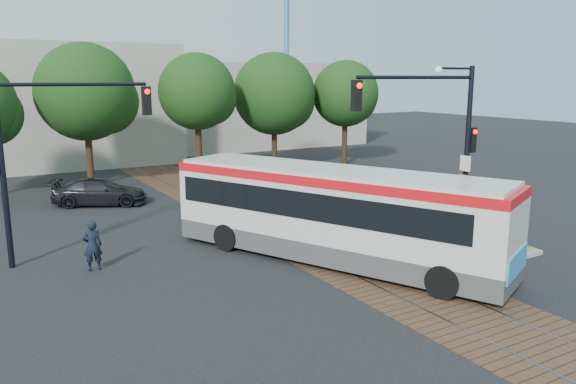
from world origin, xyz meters
name	(u,v)px	position (x,y,z in m)	size (l,w,h in m)	color
ground	(336,254)	(0.00, 0.00, 0.00)	(120.00, 120.00, 0.00)	black
trackbed	(277,227)	(0.00, 4.00, 0.01)	(3.60, 40.00, 0.02)	#513625
tree_row	(190,95)	(1.21, 16.42, 4.85)	(26.40, 5.60, 7.67)	#382314
warehouses	(109,105)	(-0.53, 28.75, 3.81)	(40.00, 13.00, 8.00)	#ADA899
crane	(287,25)	(18.00, 34.00, 10.88)	(8.00, 0.50, 18.00)	#3F72B2
city_bus	(332,210)	(-0.53, -0.50, 1.67)	(6.89, 11.14, 3.00)	#414143
traffic_island	(459,231)	(4.82, -0.90, 0.33)	(2.20, 5.20, 1.13)	gray
signal_pole_main	(444,127)	(3.86, -0.81, 4.16)	(5.49, 0.46, 6.00)	black
signal_pole_left	(41,142)	(-8.37, 4.00, 3.86)	(4.99, 0.34, 6.00)	black
officer	(92,246)	(-7.35, 2.43, 0.78)	(0.57, 0.37, 1.57)	black
parked_car	(100,192)	(-5.15, 11.66, 0.61)	(1.72, 4.24, 1.23)	black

